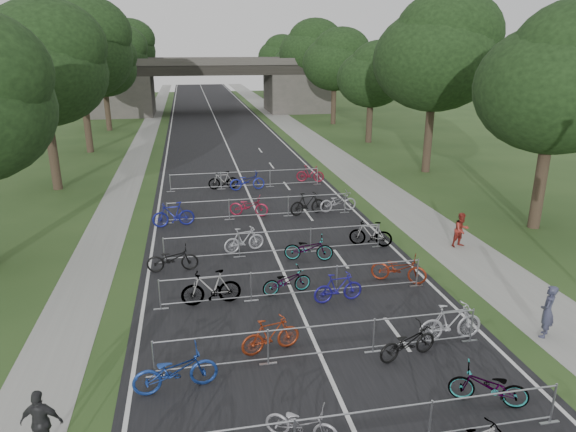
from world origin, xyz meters
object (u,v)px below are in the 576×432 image
Objects in this scene: pedestrian_b at (461,230)px; pedestrian_a at (547,312)px; overpass_bridge at (211,86)px; pedestrian_c at (42,422)px.

pedestrian_a is at bearing -112.27° from pedestrian_b.
overpass_bridge is at bearing 86.22° from pedestrian_b.
pedestrian_a reaches higher than pedestrian_b.
overpass_bridge is 58.44m from pedestrian_a.
pedestrian_c is (-13.77, -2.12, -0.07)m from pedestrian_a.
pedestrian_b is 17.68m from pedestrian_c.
pedestrian_c is (-14.97, -9.42, -0.01)m from pedestrian_b.
pedestrian_b is (8.17, -50.66, -2.76)m from overpass_bridge.
pedestrian_a is 1.09× the size of pedestrian_c.
pedestrian_a is at bearing -161.86° from pedestrian_c.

